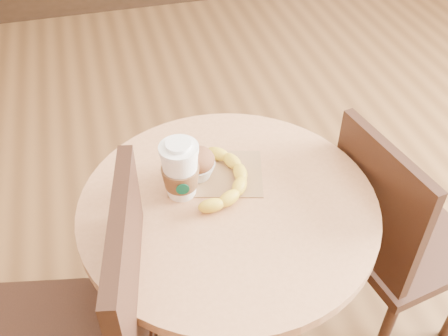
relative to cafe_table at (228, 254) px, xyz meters
name	(u,v)px	position (x,y,z in m)	size (l,w,h in m)	color
cafe_table	(228,254)	(0.00, 0.00, 0.00)	(0.75, 0.75, 0.75)	black
chair_right	(393,237)	(0.51, -0.01, -0.08)	(0.44, 0.44, 0.86)	#321B11
kraft_bag	(216,173)	(0.00, 0.11, 0.20)	(0.24, 0.18, 0.00)	#977049
coffee_cup	(180,171)	(-0.10, 0.06, 0.27)	(0.10, 0.10, 0.16)	white
muffin	(197,164)	(-0.05, 0.11, 0.25)	(0.09, 0.09, 0.08)	silver
banana	(222,177)	(0.00, 0.07, 0.22)	(0.17, 0.25, 0.04)	yellow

